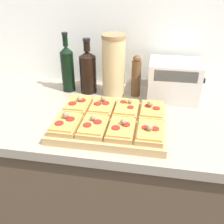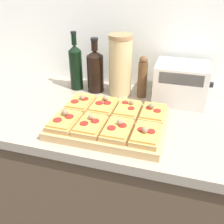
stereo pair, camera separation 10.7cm
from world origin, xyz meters
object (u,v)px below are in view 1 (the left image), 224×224
(olive_oil_bottle, at_px, (68,68))
(cutting_board, at_px, (111,123))
(pepper_mill, at_px, (136,76))
(wine_bottle, at_px, (88,71))
(grain_jar_tall, at_px, (114,65))
(toaster_oven, at_px, (174,80))

(olive_oil_bottle, bearing_deg, cutting_board, -48.41)
(cutting_board, xyz_separation_m, pepper_mill, (0.07, 0.31, 0.09))
(olive_oil_bottle, height_order, pepper_mill, olive_oil_bottle)
(olive_oil_bottle, height_order, wine_bottle, olive_oil_bottle)
(grain_jar_tall, bearing_deg, pepper_mill, 0.00)
(olive_oil_bottle, bearing_deg, grain_jar_tall, -0.00)
(cutting_board, distance_m, grain_jar_tall, 0.34)
(cutting_board, relative_size, toaster_oven, 1.70)
(grain_jar_tall, distance_m, toaster_oven, 0.30)
(olive_oil_bottle, xyz_separation_m, pepper_mill, (0.35, -0.00, -0.02))
(olive_oil_bottle, distance_m, wine_bottle, 0.11)
(grain_jar_tall, bearing_deg, cutting_board, -82.31)
(grain_jar_tall, xyz_separation_m, toaster_oven, (0.29, -0.00, -0.06))
(pepper_mill, bearing_deg, toaster_oven, -0.27)
(cutting_board, xyz_separation_m, wine_bottle, (-0.17, 0.31, 0.10))
(wine_bottle, bearing_deg, pepper_mill, 0.00)
(pepper_mill, distance_m, toaster_oven, 0.18)
(pepper_mill, height_order, toaster_oven, pepper_mill)
(cutting_board, height_order, pepper_mill, pepper_mill)
(grain_jar_tall, xyz_separation_m, pepper_mill, (0.11, 0.00, -0.05))
(olive_oil_bottle, relative_size, pepper_mill, 1.43)
(cutting_board, height_order, grain_jar_tall, grain_jar_tall)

